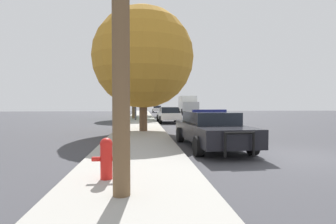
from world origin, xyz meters
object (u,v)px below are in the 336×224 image
Objects in this scene: tree_sidewalk_mid at (134,78)px; box_truck at (188,105)px; tree_sidewalk_near at (143,58)px; police_car at (211,128)px; tree_sidewalk_far at (143,77)px; fire_hydrant at (106,157)px; car_background_midblock at (168,114)px; traffic_light at (153,81)px; car_background_distant at (157,109)px.

box_truck is at bearing 58.22° from tree_sidewalk_mid.
tree_sidewalk_near is 13.67m from tree_sidewalk_mid.
police_car is 0.68× the size of tree_sidewalk_far.
box_truck is 28.25m from tree_sidewalk_near.
car_background_midblock reaches higher than fire_hydrant.
tree_sidewalk_mid reaches higher than car_background_midblock.
police_car is 13.73m from car_background_midblock.
car_background_midblock is 19.49m from box_truck.
box_truck is at bearing 74.74° from tree_sidewalk_near.
traffic_light reaches higher than police_car.
police_car is at bearing -84.93° from tree_sidewalk_far.
traffic_light is 17.97m from box_truck.
fire_hydrant is 20.68m from traffic_light.
car_background_midblock is 0.54× the size of tree_sidewalk_far.
tree_sidewalk_mid is (-0.14, 23.46, 3.95)m from fire_hydrant.
traffic_light reaches higher than box_truck.
car_background_midblock is at bearing -58.33° from tree_sidewalk_mid.
car_background_distant is 11.05m from box_truck.
box_truck is at bearing 33.33° from tree_sidewalk_far.
car_background_midblock is (3.13, 18.16, 0.16)m from fire_hydrant.
police_car reaches higher than car_background_distant.
tree_sidewalk_far is at bearing 89.66° from tree_sidewalk_near.
car_background_distant is at bearing 87.49° from car_background_midblock.
police_car is 16.30m from traffic_light.
tree_sidewalk_far is at bearing -87.18° from police_car.
police_car is at bearing 52.43° from fire_hydrant.
tree_sidewalk_far is (-2.19, 14.01, 4.76)m from car_background_midblock.
box_truck is (6.40, 16.63, -2.35)m from traffic_light.
tree_sidewalk_mid reaches higher than car_background_distant.
tree_sidewalk_mid reaches higher than fire_hydrant.
tree_sidewalk_mid is (-3.55, 19.04, 3.79)m from police_car.
police_car is at bearing -90.17° from car_background_midblock.
car_background_distant is at bearing 85.46° from fire_hydrant.
tree_sidewalk_near is at bearing -92.61° from car_background_distant.
traffic_light is at bearing 120.04° from car_background_midblock.
tree_sidewalk_near is at bearing -66.57° from police_car.
traffic_light is 0.74× the size of box_truck.
police_car is 5.59m from fire_hydrant.
fire_hydrant is 0.12× the size of box_truck.
box_truck reaches higher than car_background_distant.
tree_sidewalk_near is (-1.00, -10.50, 0.41)m from traffic_light.
tree_sidewalk_far is at bearing -98.76° from car_background_distant.
police_car is 28.26m from tree_sidewalk_far.
box_truck is 0.92× the size of tree_sidewalk_far.
box_truck is at bearing 73.55° from car_background_midblock.
tree_sidewalk_far is (-2.79, -14.84, 4.76)m from car_background_distant.
car_background_distant is (3.73, 47.01, 0.16)m from fire_hydrant.
tree_sidewalk_near reaches higher than fire_hydrant.
tree_sidewalk_far reaches higher than car_background_distant.
car_background_midblock is 9.39m from tree_sidewalk_near.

